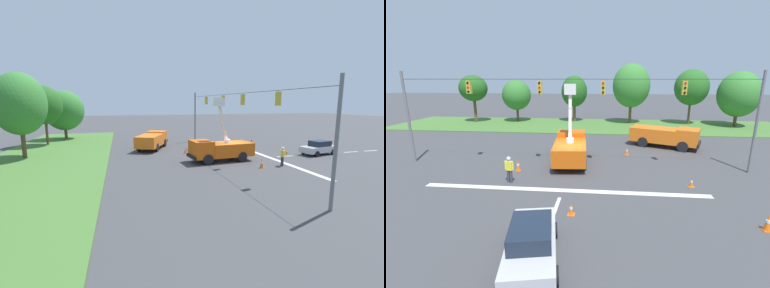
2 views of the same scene
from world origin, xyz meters
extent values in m
plane|color=#424244|center=(0.00, 0.00, 0.00)|extent=(200.00, 200.00, 0.00)
cube|color=#477533|center=(0.00, 18.00, 0.05)|extent=(56.00, 12.00, 0.10)
cube|color=silver|center=(0.00, -4.40, 0.00)|extent=(17.60, 0.50, 0.01)
cube|color=silver|center=(0.00, -6.40, 0.00)|extent=(0.20, 2.00, 0.01)
cube|color=silver|center=(0.00, -9.40, 0.00)|extent=(0.20, 2.00, 0.01)
cube|color=silver|center=(0.00, -12.40, 0.00)|extent=(0.20, 2.00, 0.01)
cube|color=silver|center=(0.00, -15.40, 0.00)|extent=(0.20, 2.00, 0.01)
cube|color=silver|center=(0.00, -18.40, 0.00)|extent=(0.20, 2.00, 0.01)
cylinder|color=slate|center=(-13.00, 0.00, 3.60)|extent=(0.20, 0.20, 7.20)
cylinder|color=slate|center=(13.00, 0.00, 3.60)|extent=(0.20, 0.20, 7.20)
cylinder|color=black|center=(0.00, 0.00, 6.60)|extent=(26.00, 0.03, 0.03)
cylinder|color=black|center=(-7.70, 0.00, 6.55)|extent=(0.02, 0.02, 0.10)
cube|color=gold|center=(-7.70, 0.00, 6.02)|extent=(0.32, 0.28, 0.96)
cylinder|color=black|center=(-7.70, -0.16, 6.34)|extent=(0.16, 0.05, 0.16)
cylinder|color=red|center=(-7.70, -0.16, 6.02)|extent=(0.16, 0.05, 0.16)
cylinder|color=black|center=(-7.70, -0.16, 5.70)|extent=(0.16, 0.05, 0.16)
cylinder|color=black|center=(-2.28, 0.00, 6.55)|extent=(0.02, 0.02, 0.10)
cube|color=gold|center=(-2.28, 0.00, 6.02)|extent=(0.32, 0.28, 0.96)
cylinder|color=black|center=(-2.28, -0.16, 6.34)|extent=(0.16, 0.05, 0.16)
cylinder|color=red|center=(-2.28, -0.16, 6.02)|extent=(0.16, 0.05, 0.16)
cylinder|color=black|center=(-2.28, -0.16, 5.70)|extent=(0.16, 0.05, 0.16)
cylinder|color=black|center=(2.32, 0.00, 6.55)|extent=(0.02, 0.02, 0.10)
cube|color=gold|center=(2.32, 0.00, 6.02)|extent=(0.32, 0.28, 0.96)
cylinder|color=red|center=(2.32, -0.16, 6.34)|extent=(0.16, 0.05, 0.16)
cylinder|color=black|center=(2.32, -0.16, 6.02)|extent=(0.16, 0.05, 0.16)
cylinder|color=black|center=(2.32, -0.16, 5.70)|extent=(0.16, 0.05, 0.16)
cylinder|color=black|center=(7.91, 0.00, 6.55)|extent=(0.02, 0.02, 0.10)
cube|color=gold|center=(7.91, 0.00, 6.02)|extent=(0.32, 0.28, 0.96)
cylinder|color=red|center=(7.91, -0.16, 6.34)|extent=(0.16, 0.05, 0.16)
cylinder|color=black|center=(7.91, -0.16, 6.02)|extent=(0.16, 0.05, 0.16)
cylinder|color=black|center=(7.91, -0.16, 5.70)|extent=(0.16, 0.05, 0.16)
cylinder|color=brown|center=(6.36, 20.44, 1.66)|extent=(0.43, 0.43, 3.32)
ellipsoid|color=#387F33|center=(6.36, 20.44, 5.63)|extent=(5.42, 5.05, 6.32)
cylinder|color=brown|center=(14.88, 20.33, 1.70)|extent=(0.32, 0.32, 3.41)
ellipsoid|color=#286623|center=(14.88, 20.33, 5.44)|extent=(4.77, 4.48, 5.10)
cylinder|color=brown|center=(20.86, 19.10, 1.12)|extent=(0.44, 0.44, 2.23)
ellipsoid|color=#387F33|center=(20.86, 19.10, 4.55)|extent=(5.45, 5.92, 6.19)
cube|color=#D6560F|center=(-0.13, 0.19, 1.15)|extent=(2.81, 4.54, 1.29)
cube|color=#D6560F|center=(-0.39, 3.29, 1.32)|extent=(2.50, 2.06, 1.65)
cube|color=#1E2838|center=(-0.44, 3.94, 1.61)|extent=(2.08, 0.27, 0.74)
cube|color=black|center=(-0.47, 4.30, 0.65)|extent=(2.46, 0.36, 0.30)
cylinder|color=black|center=(-1.49, 2.95, 0.50)|extent=(0.36, 1.02, 1.00)
cylinder|color=black|center=(0.76, 3.14, 0.50)|extent=(0.36, 1.02, 1.00)
cylinder|color=black|center=(-1.19, -0.68, 0.50)|extent=(0.36, 1.02, 1.00)
cylinder|color=black|center=(1.06, -0.49, 0.50)|extent=(0.36, 1.02, 1.00)
cylinder|color=silver|center=(-0.15, 0.50, 1.97)|extent=(0.60, 0.60, 0.36)
cube|color=white|center=(-0.19, 0.98, 3.69)|extent=(0.34, 1.21, 3.85)
cube|color=white|center=(-0.23, 1.46, 5.84)|extent=(0.96, 0.87, 0.80)
cube|color=orange|center=(7.56, 7.34, 1.18)|extent=(5.06, 4.02, 1.36)
cube|color=orange|center=(10.47, 6.05, 1.26)|extent=(2.69, 2.89, 1.51)
cube|color=#1E2838|center=(11.08, 5.77, 1.52)|extent=(0.93, 1.91, 0.68)
cube|color=black|center=(11.41, 5.62, 0.65)|extent=(1.13, 2.27, 0.30)
cylinder|color=black|center=(10.69, 7.16, 0.50)|extent=(1.03, 0.66, 1.00)
cylinder|color=black|center=(9.78, 5.14, 0.50)|extent=(1.03, 0.66, 1.00)
cylinder|color=black|center=(7.28, 8.68, 0.50)|extent=(1.03, 0.66, 1.00)
cylinder|color=black|center=(6.38, 6.65, 0.50)|extent=(1.03, 0.66, 1.00)
cube|color=#B7B7BC|center=(-0.15, -10.60, 0.64)|extent=(2.56, 4.56, 0.64)
cube|color=#192333|center=(-0.12, -10.74, 1.26)|extent=(1.87, 2.32, 0.60)
cylinder|color=black|center=(-1.26, -9.46, 0.32)|extent=(0.32, 0.67, 0.64)
cylinder|color=black|center=(0.44, -9.12, 0.32)|extent=(0.32, 0.67, 0.64)
cylinder|color=black|center=(-0.74, -12.07, 0.32)|extent=(0.32, 0.67, 0.64)
cylinder|color=black|center=(0.95, -11.74, 0.32)|extent=(0.32, 0.67, 0.64)
cylinder|color=#383842|center=(-3.53, -3.52, 0.42)|extent=(0.18, 0.18, 0.85)
cylinder|color=#383842|center=(-3.73, -3.48, 0.42)|extent=(0.18, 0.18, 0.85)
cube|color=yellow|center=(-3.63, -3.50, 1.15)|extent=(0.44, 0.32, 0.60)
cube|color=silver|center=(-3.63, -3.50, 1.15)|extent=(0.43, 0.16, 0.62)
cylinder|color=yellow|center=(-3.37, -3.55, 1.18)|extent=(0.11, 0.11, 0.55)
cylinder|color=yellow|center=(-3.90, -3.45, 1.18)|extent=(0.11, 0.11, 0.55)
sphere|color=tan|center=(-3.63, -3.50, 1.58)|extent=(0.22, 0.22, 0.22)
sphere|color=white|center=(-3.63, -3.50, 1.64)|extent=(0.26, 0.26, 0.26)
cube|color=orange|center=(-3.81, -1.30, 0.01)|extent=(0.36, 0.36, 0.03)
cone|color=orange|center=(-3.81, -1.30, 0.42)|extent=(0.31, 0.31, 0.77)
cylinder|color=white|center=(-3.81, -1.30, 0.46)|extent=(0.19, 0.19, 0.14)
cube|color=orange|center=(9.83, -7.74, 0.01)|extent=(0.36, 0.36, 0.03)
cone|color=orange|center=(9.83, -7.74, 0.42)|extent=(0.31, 0.31, 0.78)
cylinder|color=white|center=(9.83, -7.74, 0.46)|extent=(0.19, 0.19, 0.14)
cube|color=orange|center=(4.55, 3.64, 0.01)|extent=(0.36, 0.36, 0.03)
cone|color=orange|center=(4.55, 3.64, 0.36)|extent=(0.27, 0.27, 0.67)
cylinder|color=white|center=(4.55, 3.64, 0.40)|extent=(0.17, 0.17, 0.12)
cube|color=orange|center=(8.01, -3.06, 0.01)|extent=(0.36, 0.36, 0.03)
cone|color=orange|center=(8.01, -3.06, 0.31)|extent=(0.23, 0.23, 0.57)
cylinder|color=white|center=(8.01, -3.06, 0.34)|extent=(0.14, 0.14, 0.10)
cube|color=orange|center=(0.90, -7.24, 0.01)|extent=(0.36, 0.36, 0.03)
cone|color=orange|center=(0.90, -7.24, 0.32)|extent=(0.24, 0.24, 0.59)
cylinder|color=white|center=(0.90, -7.24, 0.35)|extent=(0.15, 0.15, 0.11)
camera|label=1|loc=(-23.57, 10.69, 5.74)|focal=24.00mm
camera|label=2|loc=(2.39, -18.75, 6.62)|focal=24.00mm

